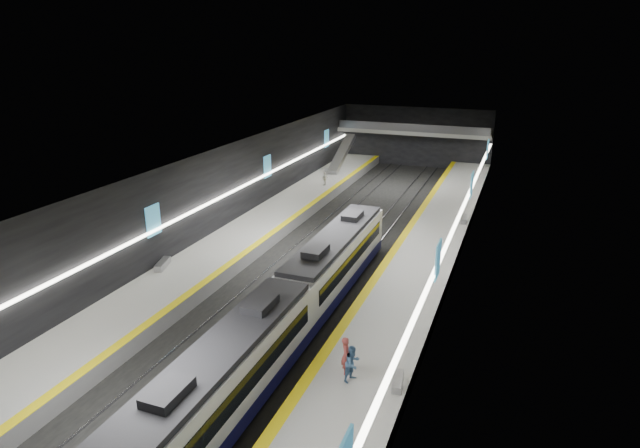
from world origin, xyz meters
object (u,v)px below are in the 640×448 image
at_px(passenger_right_a, 346,356).
at_px(passenger_right_b, 353,364).
at_px(passenger_left_a, 325,179).
at_px(bench_left_far, 326,171).
at_px(bench_right_near, 398,382).
at_px(bench_right_far, 464,219).
at_px(train, 292,306).
at_px(escalator, 342,154).
at_px(bench_left_near, 163,264).

xyz_separation_m(passenger_right_a, passenger_right_b, (0.48, -0.47, -0.05)).
relative_size(passenger_right_b, passenger_left_a, 1.20).
distance_m(bench_left_far, bench_right_near, 42.90).
xyz_separation_m(bench_left_far, bench_right_far, (18.06, -13.12, 0.03)).
relative_size(train, escalator, 3.76).
bearing_deg(passenger_left_a, train, 36.12).
height_order(bench_left_near, bench_left_far, bench_left_near).
distance_m(train, bench_right_near, 7.86).
xyz_separation_m(train, bench_left_far, (-11.06, 35.49, -1.00)).
height_order(bench_left_near, passenger_left_a, passenger_left_a).
relative_size(bench_left_near, passenger_right_b, 1.06).
height_order(passenger_right_b, passenger_left_a, passenger_right_b).
relative_size(bench_left_near, passenger_right_a, 1.00).
xyz_separation_m(escalator, bench_right_near, (17.00, -41.58, -1.71)).
distance_m(bench_right_near, passenger_right_b, 2.29).
distance_m(train, bench_left_near, 12.68).
xyz_separation_m(bench_left_far, passenger_right_b, (15.94, -39.33, 0.73)).
distance_m(train, passenger_left_a, 31.01).
bearing_deg(passenger_left_a, escalator, -154.84).
bearing_deg(bench_right_far, passenger_right_a, -101.62).
bearing_deg(bench_right_far, passenger_right_b, -100.48).
xyz_separation_m(bench_left_far, bench_right_near, (18.06, -38.91, -0.00)).
bearing_deg(bench_right_near, bench_right_far, 82.16).
xyz_separation_m(train, bench_left_near, (-11.96, 4.10, -0.96)).
distance_m(bench_left_near, bench_left_far, 31.41).
bearing_deg(bench_right_far, passenger_left_a, 149.83).
bearing_deg(passenger_right_b, train, 75.29).
height_order(bench_right_far, passenger_left_a, passenger_left_a).
bearing_deg(train, bench_left_near, 161.08).
distance_m(bench_left_near, passenger_right_a, 17.99).
height_order(bench_left_near, bench_right_near, bench_left_near).
xyz_separation_m(passenger_right_b, passenger_left_a, (-13.96, 33.49, -0.15)).
distance_m(bench_left_near, bench_right_near, 20.40).
relative_size(passenger_right_a, passenger_right_b, 1.05).
height_order(bench_right_far, passenger_right_b, passenger_right_b).
relative_size(bench_right_far, passenger_left_a, 1.21).
relative_size(train, passenger_right_b, 16.25).
relative_size(bench_left_far, bench_right_near, 1.02).
height_order(train, bench_right_far, train).
bearing_deg(bench_left_far, escalator, 49.17).
distance_m(bench_right_near, passenger_right_a, 2.72).
distance_m(passenger_right_b, passenger_left_a, 36.28).
bearing_deg(bench_left_far, bench_left_near, -110.75).
relative_size(escalator, passenger_right_b, 4.33).
height_order(escalator, passenger_right_a, escalator).
bearing_deg(escalator, bench_right_near, -67.76).
bearing_deg(passenger_right_a, train, 31.72).
bearing_deg(train, escalator, 104.68).
relative_size(bench_right_far, passenger_right_a, 0.96).
bearing_deg(passenger_right_a, escalator, -1.67).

